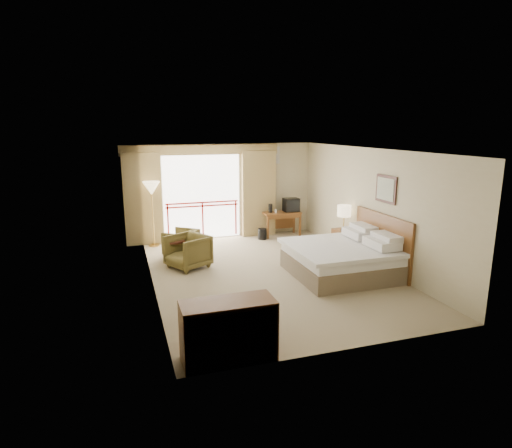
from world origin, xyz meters
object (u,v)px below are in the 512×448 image
object	(u,v)px
armchair_far	(182,255)
bed	(343,258)
desk	(281,217)
wastebasket	(262,234)
dresser	(228,331)
floor_lamp	(152,191)
armchair_near	(188,267)
nightstand	(344,242)
tv	(291,205)
side_table	(174,247)
table_lamp	(344,211)

from	to	relation	value
armchair_far	bed	bearing A→B (deg)	89.70
desk	wastebasket	xyz separation A→B (m)	(-0.68, -0.28, -0.40)
wastebasket	dresser	size ratio (longest dim) A/B	0.24
wastebasket	floor_lamp	distance (m)	3.32
armchair_near	armchair_far	bearing A→B (deg)	152.20
nightstand	armchair_near	size ratio (longest dim) A/B	0.77
bed	dresser	size ratio (longest dim) A/B	1.64
tv	side_table	size ratio (longest dim) A/B	0.77
bed	side_table	distance (m)	3.91
table_lamp	floor_lamp	distance (m)	5.04
nightstand	table_lamp	xyz separation A→B (m)	(0.00, 0.05, 0.79)
floor_lamp	tv	bearing A→B (deg)	-0.06
side_table	dresser	size ratio (longest dim) A/B	0.44
desk	dresser	bearing A→B (deg)	-121.39
wastebasket	side_table	size ratio (longest dim) A/B	0.55
tv	floor_lamp	world-z (taller)	floor_lamp
nightstand	table_lamp	bearing A→B (deg)	91.66
wastebasket	armchair_far	distance (m)	2.61
side_table	dresser	bearing A→B (deg)	-87.99
nightstand	desk	xyz separation A→B (m)	(-0.79, 2.37, 0.23)
tv	floor_lamp	size ratio (longest dim) A/B	0.25
armchair_near	side_table	distance (m)	0.62
bed	floor_lamp	distance (m)	5.33
side_table	floor_lamp	xyz separation A→B (m)	(-0.33, 1.71, 1.12)
nightstand	tv	distance (m)	2.44
armchair_near	floor_lamp	size ratio (longest dim) A/B	0.48
tv	armchair_near	bearing A→B (deg)	-136.41
armchair_far	side_table	xyz separation A→B (m)	(-0.24, -0.59, 0.39)
tv	armchair_near	world-z (taller)	tv
armchair_near	floor_lamp	distance (m)	2.67
dresser	side_table	bearing A→B (deg)	96.95
bed	tv	world-z (taller)	tv
armchair_near	side_table	world-z (taller)	side_table
tv	side_table	xyz separation A→B (m)	(-3.67, -1.70, -0.52)
tv	armchair_far	size ratio (longest dim) A/B	0.60
tv	floor_lamp	xyz separation A→B (m)	(-4.00, 0.00, 0.60)
table_lamp	floor_lamp	bearing A→B (deg)	153.18
desk	bed	bearing A→B (deg)	-94.11
nightstand	tv	xyz separation A→B (m)	(-0.49, 2.31, 0.59)
armchair_far	armchair_near	bearing A→B (deg)	39.02
table_lamp	armchair_near	size ratio (longest dim) A/B	0.71
armchair_far	side_table	world-z (taller)	side_table
tv	dresser	xyz separation A→B (m)	(-3.51, -6.27, -0.48)
bed	side_table	size ratio (longest dim) A/B	3.73
desk	floor_lamp	bearing A→B (deg)	176.30
nightstand	tv	bearing A→B (deg)	103.52
table_lamp	armchair_far	xyz separation A→B (m)	(-3.91, 1.15, -1.11)
wastebasket	armchair_near	distance (m)	3.09
bed	wastebasket	world-z (taller)	bed
armchair_far	dresser	distance (m)	5.17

